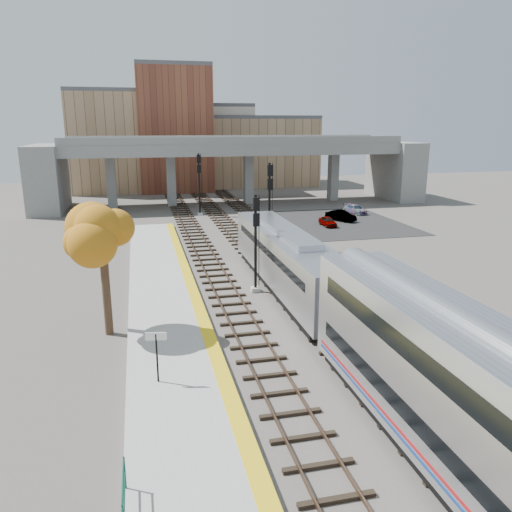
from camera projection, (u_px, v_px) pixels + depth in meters
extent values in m
plane|color=#47423D|center=(298.00, 323.00, 28.64)|extent=(160.00, 160.00, 0.00)
cube|color=#9E9E99|center=(171.00, 332.00, 26.98)|extent=(4.50, 60.00, 0.35)
cube|color=yellow|center=(205.00, 326.00, 27.36)|extent=(0.70, 60.00, 0.01)
cube|color=black|center=(211.00, 267.00, 39.67)|extent=(2.50, 95.00, 0.14)
cube|color=brown|center=(202.00, 266.00, 39.48)|extent=(0.07, 95.00, 0.14)
cube|color=brown|center=(220.00, 265.00, 39.80)|extent=(0.07, 95.00, 0.14)
cube|color=black|center=(263.00, 264.00, 40.60)|extent=(2.50, 95.00, 0.14)
cube|color=brown|center=(254.00, 263.00, 40.41)|extent=(0.07, 95.00, 0.14)
cube|color=brown|center=(271.00, 262.00, 40.73)|extent=(0.07, 95.00, 0.14)
cube|color=black|center=(309.00, 261.00, 41.49)|extent=(2.50, 95.00, 0.14)
cube|color=brown|center=(301.00, 260.00, 41.30)|extent=(0.07, 95.00, 0.14)
cube|color=brown|center=(317.00, 259.00, 41.62)|extent=(0.07, 95.00, 0.14)
cube|color=slate|center=(234.00, 149.00, 70.11)|extent=(46.00, 10.00, 1.50)
cube|color=slate|center=(241.00, 141.00, 65.27)|extent=(46.00, 0.20, 1.00)
cube|color=slate|center=(228.00, 139.00, 74.31)|extent=(46.00, 0.20, 1.00)
cube|color=slate|center=(111.00, 182.00, 67.42)|extent=(1.20, 1.60, 7.00)
cube|color=slate|center=(171.00, 181.00, 69.19)|extent=(1.20, 1.60, 7.00)
cube|color=slate|center=(248.00, 179.00, 71.64)|extent=(1.20, 1.60, 7.00)
cube|color=slate|center=(333.00, 177.00, 74.53)|extent=(1.20, 1.60, 7.00)
cube|color=slate|center=(48.00, 178.00, 65.45)|extent=(4.00, 12.00, 8.50)
cube|color=slate|center=(394.00, 170.00, 76.56)|extent=(4.00, 12.00, 8.50)
cube|color=tan|center=(127.00, 143.00, 85.53)|extent=(18.00, 14.00, 16.00)
cube|color=#4C4C4F|center=(123.00, 92.00, 83.41)|extent=(18.00, 14.00, 0.60)
cube|color=beige|center=(204.00, 147.00, 93.60)|extent=(16.00, 16.00, 14.00)
cube|color=#4C4C4F|center=(203.00, 106.00, 91.73)|extent=(16.00, 16.00, 0.60)
cube|color=brown|center=(174.00, 131.00, 83.97)|extent=(12.00, 10.00, 20.00)
cube|color=#4C4C4F|center=(172.00, 66.00, 81.34)|extent=(12.00, 10.00, 0.60)
cube|color=tan|center=(258.00, 152.00, 94.20)|extent=(20.00, 14.00, 12.00)
cube|color=#4C4C4F|center=(258.00, 118.00, 92.59)|extent=(20.00, 14.00, 0.60)
cube|color=black|center=(338.00, 222.00, 58.09)|extent=(14.00, 18.00, 0.04)
cube|color=#A8AAB2|center=(287.00, 258.00, 33.51)|extent=(3.00, 19.00, 3.20)
cube|color=black|center=(255.00, 223.00, 42.32)|extent=(2.20, 0.06, 1.10)
cube|color=black|center=(288.00, 250.00, 33.36)|extent=(3.02, 16.15, 0.50)
cube|color=black|center=(287.00, 284.00, 33.98)|extent=(2.70, 17.10, 0.50)
cube|color=#A8AAB2|center=(288.00, 232.00, 33.05)|extent=(1.60, 9.50, 0.40)
cube|color=#9E9E99|center=(255.00, 289.00, 34.06)|extent=(0.60, 0.60, 0.30)
cylinder|color=black|center=(255.00, 244.00, 33.25)|extent=(0.19, 0.19, 6.63)
cube|color=black|center=(256.00, 204.00, 32.31)|extent=(0.43, 0.18, 0.85)
cube|color=black|center=(256.00, 220.00, 32.58)|extent=(0.43, 0.18, 0.85)
cube|color=#9E9E99|center=(269.00, 246.00, 46.22)|extent=(0.60, 0.60, 0.30)
cylinder|color=black|center=(269.00, 206.00, 45.26)|extent=(0.22, 0.22, 7.77)
cube|color=black|center=(270.00, 171.00, 44.20)|extent=(0.50, 0.18, 1.00)
cube|color=black|center=(270.00, 184.00, 44.52)|extent=(0.50, 0.18, 1.00)
cube|color=#9E9E99|center=(200.00, 214.00, 62.79)|extent=(0.60, 0.60, 0.30)
cylinder|color=black|center=(199.00, 185.00, 61.85)|extent=(0.22, 0.22, 7.65)
cube|color=black|center=(199.00, 159.00, 60.81)|extent=(0.49, 0.18, 0.98)
cube|color=black|center=(199.00, 169.00, 61.12)|extent=(0.49, 0.18, 0.98)
cylinder|color=black|center=(157.00, 358.00, 21.18)|extent=(0.08, 0.08, 2.20)
cube|color=white|center=(156.00, 336.00, 20.93)|extent=(0.89, 0.21, 0.35)
cylinder|color=#382619|center=(106.00, 286.00, 26.51)|extent=(0.44, 0.44, 5.51)
ellipsoid|color=orange|center=(101.00, 228.00, 25.70)|extent=(3.60, 3.60, 3.94)
imported|color=#99999E|center=(328.00, 221.00, 55.68)|extent=(1.30, 3.15, 1.07)
imported|color=#99999E|center=(341.00, 216.00, 58.66)|extent=(3.05, 3.90, 1.24)
imported|color=#99999E|center=(355.00, 209.00, 63.66)|extent=(2.27, 4.02, 1.10)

